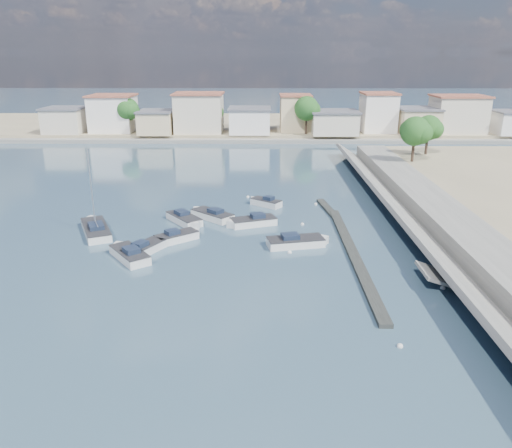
% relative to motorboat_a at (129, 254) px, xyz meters
% --- Properties ---
extents(ground, '(400.00, 400.00, 0.00)m').
position_rel_motorboat_a_xyz_m(ground, '(13.71, 30.76, -0.38)').
color(ground, '#293C52').
rests_on(ground, ground).
extents(seawall_walkway, '(5.00, 90.00, 1.80)m').
position_rel_motorboat_a_xyz_m(seawall_walkway, '(32.21, 3.76, 0.52)').
color(seawall_walkway, slate).
rests_on(seawall_walkway, ground).
extents(breakwater, '(2.00, 31.02, 0.35)m').
position_rel_motorboat_a_xyz_m(breakwater, '(20.62, 3.45, -0.21)').
color(breakwater, black).
rests_on(breakwater, ground).
extents(far_shore_land, '(160.00, 40.00, 1.40)m').
position_rel_motorboat_a_xyz_m(far_shore_land, '(13.71, 82.76, 0.32)').
color(far_shore_land, gray).
rests_on(far_shore_land, ground).
extents(far_shore_quay, '(160.00, 2.50, 0.80)m').
position_rel_motorboat_a_xyz_m(far_shore_quay, '(13.71, 61.76, 0.02)').
color(far_shore_quay, slate).
rests_on(far_shore_quay, ground).
extents(far_town, '(113.01, 12.80, 8.35)m').
position_rel_motorboat_a_xyz_m(far_town, '(24.43, 67.68, 4.56)').
color(far_town, beige).
rests_on(far_town, far_shore_land).
extents(shore_trees, '(74.56, 38.32, 7.92)m').
position_rel_motorboat_a_xyz_m(shore_trees, '(22.05, 58.88, 5.84)').
color(shore_trees, '#38281E').
rests_on(shore_trees, ground).
extents(motorboat_a, '(4.64, 5.25, 1.48)m').
position_rel_motorboat_a_xyz_m(motorboat_a, '(0.00, 0.00, 0.00)').
color(motorboat_a, silver).
rests_on(motorboat_a, ground).
extents(motorboat_b, '(4.42, 3.99, 1.48)m').
position_rel_motorboat_a_xyz_m(motorboat_b, '(3.89, 4.58, -0.00)').
color(motorboat_b, silver).
rests_on(motorboat_b, ground).
extents(motorboat_c, '(5.22, 4.97, 1.48)m').
position_rel_motorboat_a_xyz_m(motorboat_c, '(6.44, 11.73, 0.00)').
color(motorboat_c, silver).
rests_on(motorboat_c, ground).
extents(motorboat_d, '(5.52, 3.52, 1.48)m').
position_rel_motorboat_a_xyz_m(motorboat_d, '(11.07, 9.27, -0.00)').
color(motorboat_d, silver).
rests_on(motorboat_d, ground).
extents(motorboat_e, '(3.74, 4.80, 1.48)m').
position_rel_motorboat_a_xyz_m(motorboat_e, '(1.26, 1.43, -0.00)').
color(motorboat_e, silver).
rests_on(motorboat_e, ground).
extents(motorboat_f, '(4.00, 3.54, 1.48)m').
position_rel_motorboat_a_xyz_m(motorboat_f, '(12.62, 16.75, -0.00)').
color(motorboat_f, silver).
rests_on(motorboat_f, ground).
extents(motorboat_g, '(4.61, 5.20, 1.48)m').
position_rel_motorboat_a_xyz_m(motorboat_g, '(3.78, 9.96, 0.00)').
color(motorboat_g, silver).
rests_on(motorboat_g, ground).
extents(motorboat_h, '(6.22, 3.25, 1.48)m').
position_rel_motorboat_a_xyz_m(motorboat_h, '(15.81, 3.24, -0.00)').
color(motorboat_h, silver).
rests_on(motorboat_h, ground).
extents(sailboat, '(4.97, 7.37, 9.00)m').
position_rel_motorboat_a_xyz_m(sailboat, '(-5.19, 6.84, 0.03)').
color(sailboat, silver).
rests_on(sailboat, ground).
extents(mooring_buoys, '(16.67, 35.17, 0.40)m').
position_rel_motorboat_a_xyz_m(mooring_buoys, '(18.12, 4.64, -0.33)').
color(mooring_buoys, silver).
rests_on(mooring_buoys, ground).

